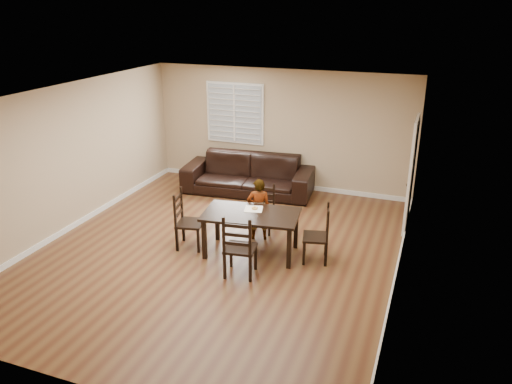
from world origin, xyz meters
TOP-DOWN VIEW (x-y plane):
  - ground at (0.00, 0.00)m, footprint 7.00×7.00m
  - room at (0.04, 0.18)m, footprint 6.04×7.04m
  - dining_table at (0.57, 0.14)m, footprint 1.69×1.09m
  - chair_near at (0.44, 1.13)m, footprint 0.44×0.41m
  - chair_far at (0.68, -0.71)m, footprint 0.53×0.50m
  - chair_left at (-0.64, -0.03)m, footprint 0.52×0.55m
  - chair_right at (1.77, 0.30)m, footprint 0.50×0.52m
  - child at (0.49, 0.71)m, footprint 0.49×0.40m
  - napkin at (0.54, 0.31)m, footprint 0.37×0.37m
  - donut at (0.56, 0.32)m, footprint 0.11×0.11m
  - sofa at (-0.55, 2.85)m, footprint 2.97×1.39m

SIDE VIEW (x-z plane):
  - ground at x=0.00m, z-range 0.00..0.00m
  - chair_near at x=0.44m, z-range -0.04..0.86m
  - sofa at x=-0.55m, z-range 0.00..0.84m
  - chair_right at x=1.77m, z-range -0.05..0.93m
  - chair_left at x=-0.64m, z-range -0.05..0.99m
  - chair_far at x=0.68m, z-range -0.05..1.00m
  - child at x=0.49m, z-range 0.00..1.15m
  - dining_table at x=0.57m, z-range 0.28..1.03m
  - napkin at x=0.54m, z-range 0.75..0.75m
  - donut at x=0.56m, z-range 0.75..0.79m
  - room at x=0.04m, z-range 0.45..3.17m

